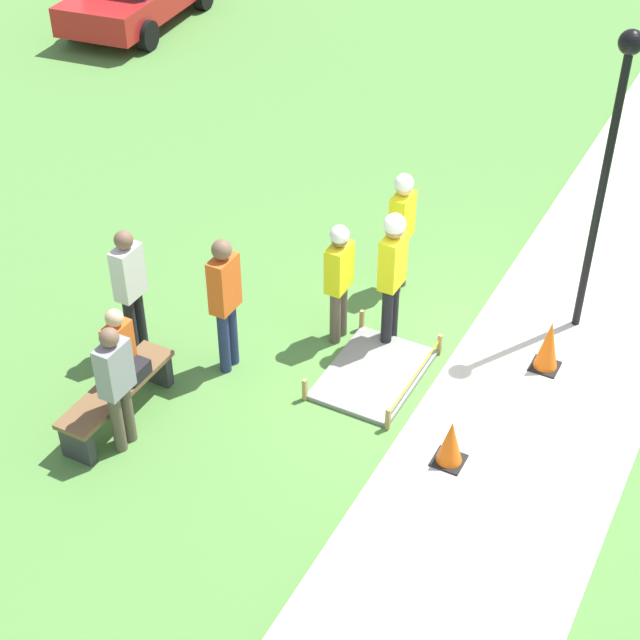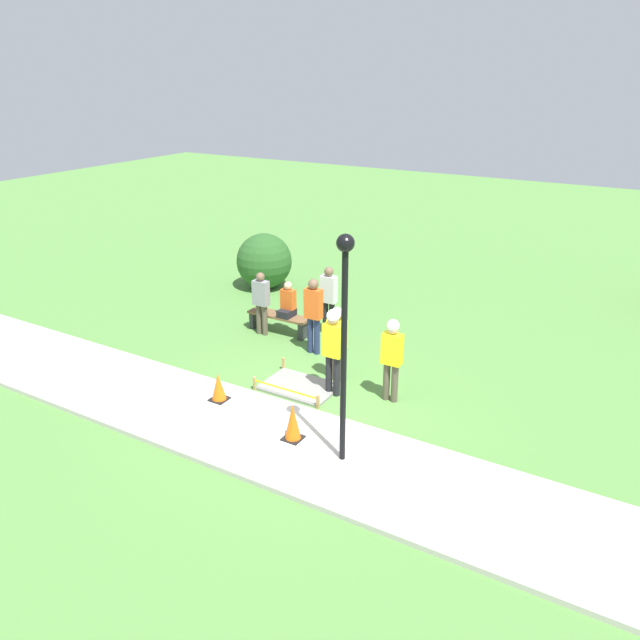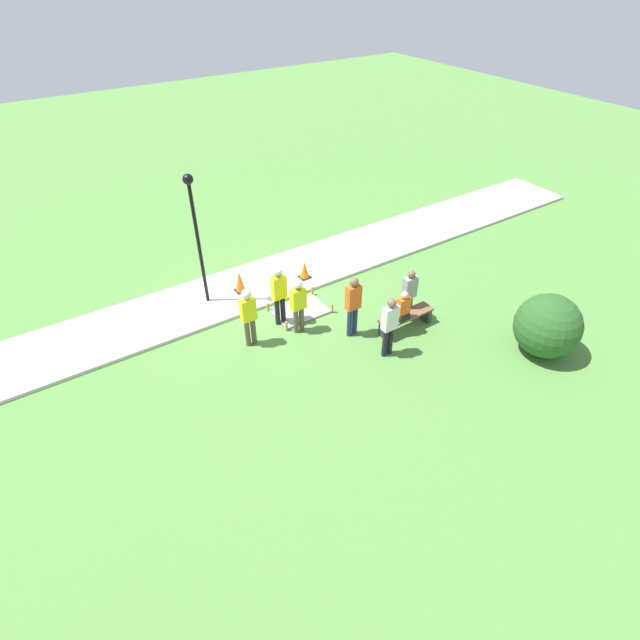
{
  "view_description": "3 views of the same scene",
  "coord_description": "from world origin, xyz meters",
  "views": [
    {
      "loc": [
        -8.94,
        -2.96,
        7.8
      ],
      "look_at": [
        -1.04,
        1.22,
        1.02
      ],
      "focal_mm": 55.0,
      "sensor_mm": 36.0,
      "label": 1
    },
    {
      "loc": [
        5.76,
        -9.06,
        6.25
      ],
      "look_at": [
        -0.77,
        1.95,
        1.08
      ],
      "focal_mm": 35.0,
      "sensor_mm": 36.0,
      "label": 2
    },
    {
      "loc": [
        5.42,
        10.9,
        8.74
      ],
      "look_at": [
        -0.21,
        2.31,
        0.85
      ],
      "focal_mm": 28.0,
      "sensor_mm": 36.0,
      "label": 3
    }
  ],
  "objects": [
    {
      "name": "sidewalk",
      "position": [
        0.0,
        -1.22,
        0.05
      ],
      "size": [
        28.0,
        2.45,
        0.1
      ],
      "color": "#BCB7AD",
      "rests_on": "ground_plane"
    },
    {
      "name": "ground_plane",
      "position": [
        0.0,
        0.0,
        0.0
      ],
      "size": [
        60.0,
        60.0,
        0.0
      ],
      "primitive_type": "plane",
      "color": "#51843D"
    },
    {
      "name": "worker_supervisor",
      "position": [
        0.18,
        0.87,
        1.14
      ],
      "size": [
        0.4,
        0.27,
        1.88
      ],
      "color": "black",
      "rests_on": "ground_plane"
    },
    {
      "name": "traffic_cone_near_patch",
      "position": [
        -1.57,
        -0.65,
        0.38
      ],
      "size": [
        0.34,
        0.34,
        0.58
      ],
      "color": "black",
      "rests_on": "sidewalk"
    },
    {
      "name": "park_bench",
      "position": [
        -2.61,
        3.02,
        0.34
      ],
      "size": [
        1.68,
        0.44,
        0.49
      ],
      "color": "#2D2D33",
      "rests_on": "ground_plane"
    },
    {
      "name": "traffic_cone_far_patch",
      "position": [
        0.47,
        -1.09,
        0.44
      ],
      "size": [
        0.34,
        0.34,
        0.69
      ],
      "color": "black",
      "rests_on": "sidewalk"
    },
    {
      "name": "bystander_in_white_shirt",
      "position": [
        -2.92,
        2.7,
        0.92
      ],
      "size": [
        0.4,
        0.22,
        1.63
      ],
      "color": "brown",
      "rests_on": "ground_plane"
    },
    {
      "name": "bystander_in_orange_shirt",
      "position": [
        -1.21,
        2.4,
        1.05
      ],
      "size": [
        0.4,
        0.24,
        1.84
      ],
      "color": "navy",
      "rests_on": "ground_plane"
    },
    {
      "name": "wet_concrete_patch",
      "position": [
        -0.55,
        0.73,
        0.03
      ],
      "size": [
        1.59,
        1.13,
        0.3
      ],
      "color": "gray",
      "rests_on": "ground_plane"
    },
    {
      "name": "lamppost_near",
      "position": [
        1.52,
        -1.17,
        2.66
      ],
      "size": [
        0.28,
        0.28,
        3.9
      ],
      "color": "black",
      "rests_on": "sidewalk"
    },
    {
      "name": "worker_assistant",
      "position": [
        -0.07,
        1.47,
        0.99
      ],
      "size": [
        0.4,
        0.24,
        1.68
      ],
      "color": "brown",
      "rests_on": "ground_plane"
    },
    {
      "name": "worker_trainee",
      "position": [
        1.3,
        1.24,
        1.05
      ],
      "size": [
        0.4,
        0.25,
        1.76
      ],
      "color": "brown",
      "rests_on": "ground_plane"
    },
    {
      "name": "bystander_in_gray_shirt",
      "position": [
        -1.48,
        3.58,
        1.0
      ],
      "size": [
        0.4,
        0.23,
        1.77
      ],
      "color": "black",
      "rests_on": "ground_plane"
    },
    {
      "name": "person_seated_on_bench",
      "position": [
        -2.37,
        3.07,
        0.84
      ],
      "size": [
        0.36,
        0.44,
        0.89
      ],
      "color": "black",
      "rests_on": "park_bench"
    }
  ]
}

